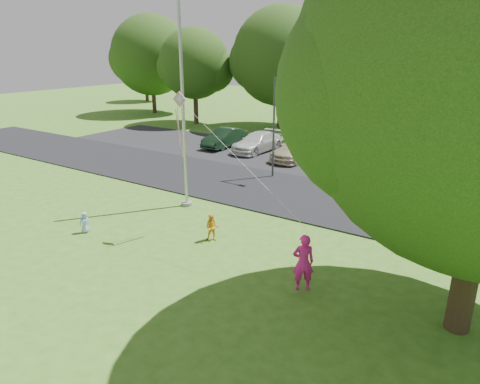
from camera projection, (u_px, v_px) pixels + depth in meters
The scene contains 13 objects.
ground at pixel (171, 271), 13.96m from camera, with size 120.00×120.00×0.00m, color #3A6E1D.
park_road at pixel (294, 195), 21.06m from camera, with size 60.00×6.00×0.06m, color black.
parking_strip at pixel (342, 166), 26.21m from camera, with size 42.00×7.00×0.06m, color black.
flagpole at pixel (183, 115), 18.39m from camera, with size 0.50×0.50×10.00m.
street_lamp at pixel (277, 119), 22.85m from camera, with size 1.54×0.23×5.47m.
trash_can at pixel (358, 172), 23.12m from camera, with size 0.67×0.67×1.06m.
tree_row at pixel (413, 65), 30.46m from camera, with size 64.35×11.94×10.88m.
horizon_trees at pixel (466, 79), 37.25m from camera, with size 77.46×7.20×7.02m.
parked_cars at pixel (366, 157), 25.30m from camera, with size 19.74×5.49×1.49m.
woman at pixel (303, 262), 12.63m from camera, with size 0.65×0.43×1.79m, color #F92196.
child_yellow at pixel (212, 228), 15.97m from camera, with size 0.51×0.40×1.06m, color #FFAD28.
child_blue at pixel (85, 223), 16.70m from camera, with size 0.41×0.27×0.85m, color #98BEE9.
kite at pixel (183, 114), 15.20m from camera, with size 5.90×1.48×3.43m.
Camera 1 is at (8.71, -9.10, 6.92)m, focal length 32.00 mm.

